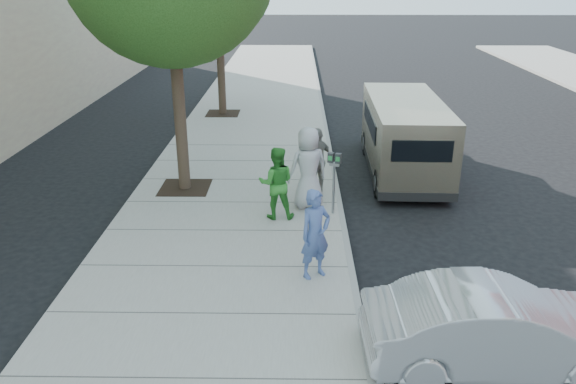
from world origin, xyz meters
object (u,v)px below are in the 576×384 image
Objects in this scene: person_officer at (315,234)px; van at (404,135)px; person_green_shirt at (276,183)px; person_gray_shirt at (308,168)px; parking_meter at (334,170)px; person_striped_polo at (317,161)px; sedan at (497,328)px.

van is at bearing 33.80° from person_officer.
person_green_shirt is 0.92m from person_gray_shirt.
person_green_shirt is at bearing 19.96° from person_gray_shirt.
parking_meter is 0.88× the size of person_green_shirt.
person_gray_shirt is at bearing 58.49° from person_officer.
person_gray_shirt is at bearing -139.93° from person_green_shirt.
person_officer is at bearing 40.94° from person_striped_polo.
person_green_shirt is 0.86× the size of person_gray_shirt.
parking_meter is 0.38× the size of sedan.
person_green_shirt reaches higher than parking_meter.
person_gray_shirt is (-2.50, 5.24, 0.47)m from sedan.
person_officer is at bearing 105.48° from person_green_shirt.
sedan is 5.82m from person_gray_shirt.
person_officer is 3.97m from person_striped_polo.
person_green_shirt is (-3.18, 4.64, 0.34)m from sedan.
sedan is at bearing 123.12° from person_green_shirt.
person_striped_polo reaches higher than sedan.
van reaches higher than sedan.
sedan is at bearing -47.16° from parking_meter.
van is 4.70m from person_green_shirt.
person_striped_polo is at bearing -140.08° from van.
parking_meter is 0.87× the size of person_striped_polo.
van reaches higher than person_green_shirt.
person_officer reaches higher than sedan.
parking_meter is 0.67m from person_gray_shirt.
sedan is at bearing -74.31° from person_officer.
van reaches higher than person_officer.
person_striped_polo is at bearing 124.90° from parking_meter.
person_striped_polo is at bearing -126.43° from person_gray_shirt.
person_gray_shirt reaches higher than sedan.
person_gray_shirt is (0.68, 0.60, 0.13)m from person_green_shirt.
person_gray_shirt is at bearing -131.76° from van.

